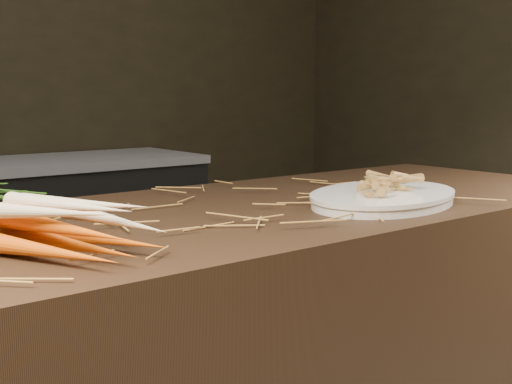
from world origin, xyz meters
TOP-DOWN VIEW (x-y plane):
  - back_counter at (0.30, 2.18)m, footprint 1.82×0.62m
  - straw_bedding at (0.00, 0.30)m, footprint 1.40×0.60m
  - root_veg_bunch at (-0.26, 0.27)m, footprint 0.33×0.53m
  - serving_platter at (0.50, 0.15)m, footprint 0.48×0.38m
  - roasted_veg_heap at (0.50, 0.15)m, footprint 0.24×0.20m
  - serving_fork at (0.65, 0.18)m, footprint 0.05×0.15m

SIDE VIEW (x-z plane):
  - back_counter at x=0.30m, z-range 0.00..0.84m
  - straw_bedding at x=0.00m, z-range 0.90..0.92m
  - serving_platter at x=0.50m, z-range 0.90..0.92m
  - serving_fork at x=0.65m, z-range 0.92..0.93m
  - roasted_veg_heap at x=0.50m, z-range 0.92..0.97m
  - root_veg_bunch at x=-0.26m, z-range 0.90..1.00m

